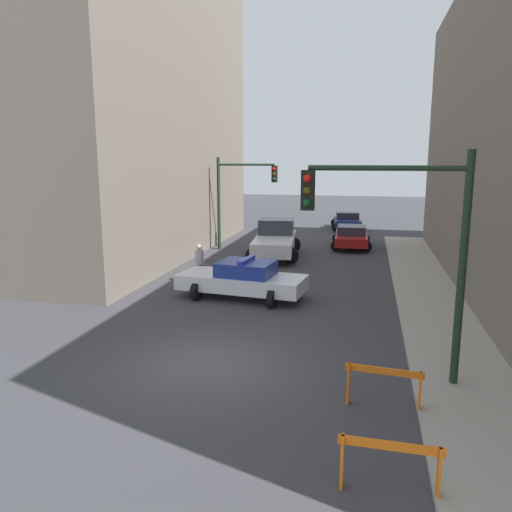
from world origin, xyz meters
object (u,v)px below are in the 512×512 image
object	(u,v)px
barrier_mid	(384,381)
parked_car_near	(351,236)
traffic_light_far	(237,190)
pedestrian_crossing	(199,263)
traffic_light_near	(408,232)
barrier_front	(390,458)
white_truck	(275,239)
parked_car_mid	(347,220)
police_car	(243,279)

from	to	relation	value
barrier_mid	parked_car_near	bearing A→B (deg)	93.91
traffic_light_far	pedestrian_crossing	size ratio (longest dim) A/B	3.13
traffic_light_near	barrier_front	distance (m)	5.07
white_truck	parked_car_near	world-z (taller)	white_truck
white_truck	barrier_mid	size ratio (longest dim) A/B	3.49
pedestrian_crossing	barrier_mid	xyz separation A→B (m)	(7.18, -9.26, -0.24)
barrier_mid	white_truck	bearing A→B (deg)	108.19
parked_car_mid	barrier_mid	xyz separation A→B (m)	(1.89, -27.02, -0.06)
police_car	parked_car_mid	xyz separation A→B (m)	(3.00, 19.50, -0.05)
white_truck	pedestrian_crossing	distance (m)	6.83
traffic_light_far	barrier_front	world-z (taller)	traffic_light_far
barrier_front	barrier_mid	xyz separation A→B (m)	(-0.02, 2.78, 0.00)
traffic_light_near	pedestrian_crossing	distance (m)	11.29
white_truck	barrier_mid	world-z (taller)	white_truck
traffic_light_near	pedestrian_crossing	size ratio (longest dim) A/B	3.13
traffic_light_near	barrier_front	size ratio (longest dim) A/B	3.25
police_car	white_truck	world-z (taller)	white_truck
white_truck	barrier_front	world-z (taller)	white_truck
white_truck	police_car	bearing A→B (deg)	-93.79
white_truck	parked_car_mid	size ratio (longest dim) A/B	1.25
traffic_light_near	police_car	distance (m)	8.61
traffic_light_far	barrier_mid	world-z (taller)	traffic_light_far
traffic_light_far	pedestrian_crossing	bearing A→B (deg)	-86.88
parked_car_near	barrier_front	distance (m)	22.15
parked_car_mid	barrier_front	bearing A→B (deg)	-92.13
police_car	parked_car_mid	distance (m)	19.73
barrier_front	barrier_mid	distance (m)	2.78
white_truck	barrier_mid	bearing A→B (deg)	-77.68
parked_car_near	barrier_front	world-z (taller)	parked_car_near
parked_car_mid	pedestrian_crossing	bearing A→B (deg)	-112.37
white_truck	barrier_front	size ratio (longest dim) A/B	3.48
police_car	barrier_mid	xyz separation A→B (m)	(4.89, -7.53, -0.11)
pedestrian_crossing	parked_car_mid	bearing A→B (deg)	126.33
traffic_light_near	police_car	size ratio (longest dim) A/B	1.06
parked_car_near	barrier_mid	size ratio (longest dim) A/B	2.73
police_car	barrier_front	size ratio (longest dim) A/B	3.05
barrier_mid	police_car	bearing A→B (deg)	123.00
police_car	pedestrian_crossing	bearing A→B (deg)	59.90
traffic_light_near	parked_car_mid	bearing A→B (deg)	95.15
pedestrian_crossing	police_car	bearing A→B (deg)	15.83
pedestrian_crossing	white_truck	bearing A→B (deg)	125.96
traffic_light_near	white_truck	xyz separation A→B (m)	(-5.61, 14.44, -2.62)
traffic_light_far	barrier_mid	bearing A→B (deg)	-66.11
parked_car_near	traffic_light_far	bearing A→B (deg)	-163.15
traffic_light_far	barrier_mid	xyz separation A→B (m)	(7.61, -17.18, -2.78)
white_truck	barrier_front	distance (m)	19.29
parked_car_near	pedestrian_crossing	world-z (taller)	pedestrian_crossing
parked_car_mid	barrier_front	xyz separation A→B (m)	(1.91, -29.80, -0.06)
white_truck	parked_car_near	size ratio (longest dim) A/B	1.28
traffic_light_far	traffic_light_near	bearing A→B (deg)	-63.09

